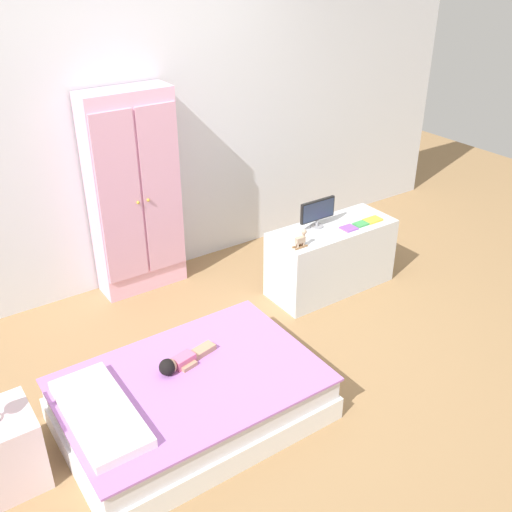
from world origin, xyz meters
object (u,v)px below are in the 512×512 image
Objects in this scene: tv_monitor at (318,211)px; rocking_horse_toy at (301,239)px; doll at (178,363)px; tv_stand at (331,258)px; book_green at (361,224)px; book_purple at (349,228)px; wardrobe at (135,195)px; bed at (192,399)px; book_yellow at (373,220)px; nightstand at (3,451)px.

rocking_horse_toy is (-0.30, -0.19, -0.06)m from tv_monitor.
rocking_horse_toy is at bearing 18.99° from doll.
book_green is at bearing -24.75° from tv_stand.
book_purple is at bearing -50.85° from tv_stand.
bed is at bearing -104.81° from wardrobe.
rocking_horse_toy is 1.20× the size of book_green.
tv_monitor is at bearing 25.87° from bed.
doll is 1.67m from tv_monitor.
book_green is 0.12m from book_yellow.
tv_stand is 0.30m from book_purple.
wardrobe is at bearing 128.97° from rocking_horse_toy.
doll is at bearing -167.10° from book_yellow.
nightstand is 2.61m from tv_monitor.
book_yellow is at bearing 0.00° from book_green.
doll is 1.54m from wardrobe.
book_yellow reaches higher than nightstand.
rocking_horse_toy is at bearing -177.55° from book_green.
book_yellow is (0.25, 0.00, 0.00)m from book_purple.
bed is 0.22m from doll.
book_purple is (2.68, 0.43, 0.33)m from nightstand.
book_purple is 0.81× the size of book_yellow.
bed is at bearing -154.13° from tv_monitor.
book_purple is at bearing 14.70° from doll.
doll is 1.77m from book_purple.
bed is 1.40m from rocking_horse_toy.
tv_monitor reaches higher than tv_stand.
doll is (-0.01, 0.12, 0.19)m from bed.
tv_monitor reaches higher than rocking_horse_toy.
book_purple is (1.28, -0.97, -0.24)m from wardrobe.
book_yellow is (2.93, 0.43, 0.33)m from nightstand.
rocking_horse_toy is (1.21, 0.54, 0.45)m from bed.
nightstand is 3.02× the size of book_yellow.
tv_stand is (1.61, 0.66, 0.12)m from bed.
book_green reaches higher than nightstand.
nightstand is (-0.98, 0.02, -0.12)m from doll.
book_purple reaches higher than tv_stand.
wardrobe is (0.41, 1.54, 0.64)m from bed.
tv_monitor is (1.51, 0.73, 0.52)m from bed.
tv_monitor is 0.47m from book_yellow.
tv_monitor is at bearing 145.98° from tv_stand.
book_purple is at bearing 180.00° from book_green.
doll is 0.92× the size of nightstand.
doll is at bearing 95.10° from bed.
rocking_horse_toy reaches higher than doll.
nightstand is 3.19× the size of rocking_horse_toy.
tv_monitor is at bearing 151.91° from book_green.
tv_stand is 9.05× the size of book_green.
wardrobe is 1.58m from tv_stand.
book_yellow reaches higher than book_green.
book_green is (2.81, 0.43, 0.33)m from nightstand.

